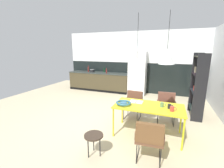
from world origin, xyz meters
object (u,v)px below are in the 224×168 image
object	(u,v)px
dining_table	(149,108)
fruit_bowl	(123,103)
armchair_facing_counter	(134,101)
cooking_pot	(92,71)
armchair_corner_seat	(166,104)
open_shelf_unit	(198,85)
armchair_head_of_table	(150,135)
pendant_lamp_over_table_near	(137,65)
side_stool	(94,137)
bottle_wine_green	(88,69)
bottle_vinegar_dark	(104,70)
pendant_lamp_over_table_far	(167,57)
open_book	(136,102)
refrigerator_column	(137,73)
mug_tall_blue	(162,105)
mug_dark_espresso	(172,109)
mug_short_terracotta	(170,106)
bottle_spice_small	(106,71)

from	to	relation	value
dining_table	fruit_bowl	xyz separation A→B (m)	(-0.55, -0.16, 0.10)
armchair_facing_counter	cooking_pot	bearing A→B (deg)	-37.99
armchair_corner_seat	open_shelf_unit	world-z (taller)	open_shelf_unit
armchair_head_of_table	pendant_lamp_over_table_near	world-z (taller)	pendant_lamp_over_table_near
side_stool	bottle_wine_green	bearing A→B (deg)	120.15
bottle_vinegar_dark	pendant_lamp_over_table_far	bearing A→B (deg)	-49.60
fruit_bowl	open_book	xyz separation A→B (m)	(0.24, 0.31, -0.04)
armchair_head_of_table	side_stool	bearing A→B (deg)	-173.50
open_book	bottle_wine_green	world-z (taller)	bottle_wine_green
refrigerator_column	pendant_lamp_over_table_far	bearing A→B (deg)	-69.45
fruit_bowl	pendant_lamp_over_table_far	distance (m)	1.37
mug_tall_blue	pendant_lamp_over_table_near	size ratio (longest dim) A/B	0.10
cooking_pot	dining_table	bearing A→B (deg)	-45.79
side_stool	refrigerator_column	bearing A→B (deg)	90.92
mug_tall_blue	cooking_pot	bearing A→B (deg)	136.92
mug_dark_espresso	cooking_pot	bearing A→B (deg)	137.10
open_book	mug_dark_espresso	size ratio (longest dim) A/B	2.38
cooking_pot	pendant_lamp_over_table_far	xyz separation A→B (m)	(3.47, -3.26, 0.88)
mug_tall_blue	bottle_vinegar_dark	distance (m)	4.42
bottle_wine_green	pendant_lamp_over_table_far	world-z (taller)	pendant_lamp_over_table_far
mug_short_terracotta	side_stool	world-z (taller)	mug_short_terracotta
mug_tall_blue	bottle_spice_small	bearing A→B (deg)	130.50
mug_dark_espresso	cooking_pot	world-z (taller)	cooking_pot
open_book	cooking_pot	xyz separation A→B (m)	(-2.84, 3.09, 0.23)
open_shelf_unit	pendant_lamp_over_table_near	size ratio (longest dim) A/B	1.53
bottle_spice_small	pendant_lamp_over_table_far	world-z (taller)	pendant_lamp_over_table_far
armchair_corner_seat	bottle_wine_green	xyz separation A→B (m)	(-3.75, 2.38, 0.51)
dining_table	bottle_spice_small	distance (m)	3.88
armchair_facing_counter	armchair_head_of_table	distance (m)	1.84
armchair_corner_seat	mug_short_terracotta	size ratio (longest dim) A/B	6.81
bottle_spice_small	pendant_lamp_over_table_near	xyz separation A→B (m)	(2.02, -3.09, 0.64)
refrigerator_column	cooking_pot	size ratio (longest dim) A/B	8.92
armchair_facing_counter	bottle_vinegar_dark	distance (m)	3.32
mug_dark_espresso	cooking_pot	size ratio (longest dim) A/B	0.61
armchair_facing_counter	pendant_lamp_over_table_near	distance (m)	1.42
armchair_facing_counter	mug_dark_espresso	size ratio (longest dim) A/B	5.94
fruit_bowl	refrigerator_column	bearing A→B (deg)	96.16
armchair_head_of_table	open_book	size ratio (longest dim) A/B	2.58
bottle_vinegar_dark	side_stool	distance (m)	4.83
fruit_bowl	pendant_lamp_over_table_near	bearing A→B (deg)	32.85
mug_dark_espresso	bottle_wine_green	bearing A→B (deg)	138.66
cooking_pot	mug_tall_blue	bearing A→B (deg)	-43.08
armchair_head_of_table	side_stool	xyz separation A→B (m)	(-1.00, -0.18, -0.13)
pendant_lamp_over_table_near	mug_tall_blue	bearing A→B (deg)	2.64
pendant_lamp_over_table_near	bottle_wine_green	bearing A→B (deg)	133.26
pendant_lamp_over_table_near	pendant_lamp_over_table_far	world-z (taller)	same
bottle_wine_green	open_shelf_unit	distance (m)	4.87
refrigerator_column	bottle_wine_green	size ratio (longest dim) A/B	5.93
pendant_lamp_over_table_far	armchair_facing_counter	bearing A→B (deg)	135.32
dining_table	mug_dark_espresso	world-z (taller)	mug_dark_espresso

